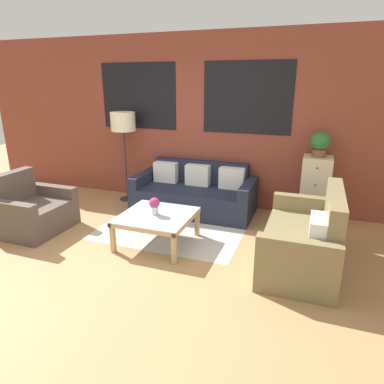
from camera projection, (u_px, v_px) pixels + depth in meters
ground_plane at (119, 264)px, 4.02m from camera, size 16.00×16.00×0.00m
wall_back_brick at (191, 121)px, 5.77m from camera, size 8.40×0.09×2.80m
rug at (174, 226)px, 5.06m from camera, size 2.04×1.66×0.00m
couch_dark at (195, 194)px, 5.60m from camera, size 1.93×0.88×0.78m
settee_vintage at (305, 241)px, 3.90m from camera, size 0.80×1.52×0.92m
armchair_corner at (33, 212)px, 4.86m from camera, size 0.80×0.93×0.84m
coffee_table at (157, 219)px, 4.43m from camera, size 0.90×0.90×0.41m
floor_lamp at (123, 124)px, 5.82m from camera, size 0.42×0.42×1.55m
drawer_cabinet at (315, 190)px, 5.12m from camera, size 0.41×0.42×1.00m
potted_plant at (320, 143)px, 4.90m from camera, size 0.27×0.27×0.36m
flower_vase at (155, 205)px, 4.37m from camera, size 0.14×0.14×0.23m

